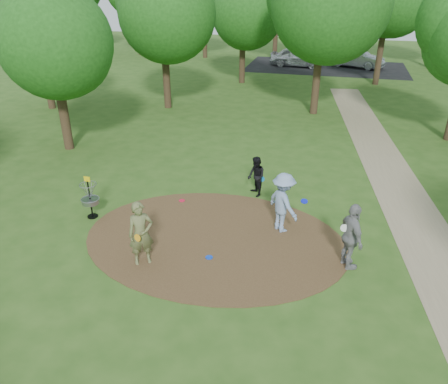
# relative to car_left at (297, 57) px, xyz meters

# --- Properties ---
(ground) EXTENTS (100.00, 100.00, 0.00)m
(ground) POSITION_rel_car_left_xyz_m (0.61, -29.64, -0.81)
(ground) COLOR #2D5119
(ground) RESTS_ON ground
(dirt_clearing) EXTENTS (8.40, 8.40, 0.02)m
(dirt_clearing) POSITION_rel_car_left_xyz_m (0.61, -29.64, -0.80)
(dirt_clearing) COLOR #47301C
(dirt_clearing) RESTS_ON ground
(footpath) EXTENTS (7.55, 39.89, 0.01)m
(footpath) POSITION_rel_car_left_xyz_m (7.11, -27.64, -0.81)
(footpath) COLOR #8C7A5B
(footpath) RESTS_ON ground
(parking_lot) EXTENTS (14.00, 8.00, 0.01)m
(parking_lot) POSITION_rel_car_left_xyz_m (2.61, 0.36, -0.81)
(parking_lot) COLOR black
(parking_lot) RESTS_ON ground
(player_observer_with_disc) EXTENTS (0.86, 0.79, 1.97)m
(player_observer_with_disc) POSITION_rel_car_left_xyz_m (-1.07, -31.37, 0.17)
(player_observer_with_disc) COLOR #656B3E
(player_observer_with_disc) RESTS_ON ground
(player_throwing_with_disc) EXTENTS (1.53, 1.46, 2.03)m
(player_throwing_with_disc) POSITION_rel_car_left_xyz_m (2.60, -28.54, 0.20)
(player_throwing_with_disc) COLOR #819AC1
(player_throwing_with_disc) RESTS_ON ground
(player_walking_with_disc) EXTENTS (0.90, 0.95, 1.54)m
(player_walking_with_disc) POSITION_rel_car_left_xyz_m (1.29, -26.25, -0.04)
(player_walking_with_disc) COLOR black
(player_walking_with_disc) RESTS_ON ground
(player_waiting_with_disc) EXTENTS (0.96, 1.28, 2.03)m
(player_waiting_with_disc) POSITION_rel_car_left_xyz_m (4.72, -30.07, 0.20)
(player_waiting_with_disc) COLOR gray
(player_waiting_with_disc) RESTS_ON ground
(disc_ground_blue) EXTENTS (0.22, 0.22, 0.02)m
(disc_ground_blue) POSITION_rel_car_left_xyz_m (0.74, -30.69, -0.78)
(disc_ground_blue) COLOR #0C39CC
(disc_ground_blue) RESTS_ON dirt_clearing
(disc_ground_red) EXTENTS (0.22, 0.22, 0.02)m
(disc_ground_red) POSITION_rel_car_left_xyz_m (-1.27, -27.46, -0.78)
(disc_ground_red) COLOR red
(disc_ground_red) RESTS_ON dirt_clearing
(car_left) EXTENTS (4.92, 2.35, 1.62)m
(car_left) POSITION_rel_car_left_xyz_m (0.00, 0.00, 0.00)
(car_left) COLOR #B1B6BA
(car_left) RESTS_ON ground
(car_right) EXTENTS (5.03, 3.19, 1.57)m
(car_right) POSITION_rel_car_left_xyz_m (5.22, 0.82, -0.03)
(car_right) COLOR #AAACB2
(car_right) RESTS_ON ground
(disc_golf_basket) EXTENTS (0.63, 0.63, 1.54)m
(disc_golf_basket) POSITION_rel_car_left_xyz_m (-3.89, -29.34, 0.06)
(disc_golf_basket) COLOR black
(disc_golf_basket) RESTS_ON ground
(tree_ring) EXTENTS (37.56, 44.84, 9.17)m
(tree_ring) POSITION_rel_car_left_xyz_m (3.16, -19.75, 4.39)
(tree_ring) COLOR #332316
(tree_ring) RESTS_ON ground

